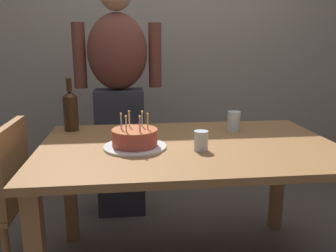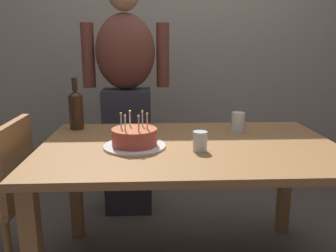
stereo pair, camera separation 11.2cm
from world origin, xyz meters
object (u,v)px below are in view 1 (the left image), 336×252
at_px(water_glass_near, 234,121).
at_px(person_man_bearded, 119,96).
at_px(wine_bottle, 71,110).
at_px(water_glass_far, 201,141).
at_px(birthday_cake, 135,139).

distance_m(water_glass_near, person_man_bearded, 0.86).
bearing_deg(wine_bottle, water_glass_near, -6.64).
bearing_deg(water_glass_far, person_man_bearded, 114.29).
xyz_separation_m(water_glass_near, water_glass_far, (-0.27, -0.36, -0.01)).
height_order(birthday_cake, water_glass_near, birthday_cake).
distance_m(water_glass_far, person_man_bearded, 0.98).
relative_size(birthday_cake, wine_bottle, 1.00).
bearing_deg(person_man_bearded, wine_bottle, 57.61).
bearing_deg(water_glass_near, water_glass_far, -126.76).
height_order(birthday_cake, person_man_bearded, person_man_bearded).
height_order(water_glass_near, person_man_bearded, person_man_bearded).
relative_size(wine_bottle, person_man_bearded, 0.18).
bearing_deg(water_glass_near, person_man_bearded, 141.63).
distance_m(water_glass_near, wine_bottle, 0.95).
bearing_deg(birthday_cake, wine_bottle, 132.28).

